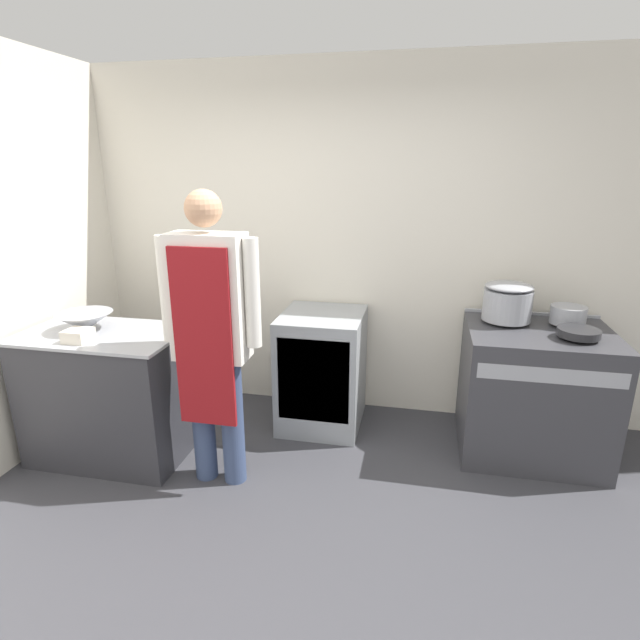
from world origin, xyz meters
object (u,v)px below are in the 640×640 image
Objects in this scene: saute_pan at (579,332)px; fridge_unit at (322,369)px; sauce_pot at (568,315)px; stove at (533,391)px; mixing_bowl at (85,321)px; person_cook at (211,326)px; plastic_tub at (78,335)px; stock_pot at (508,301)px.

fridge_unit is at bearing 172.47° from saute_pan.
stove is at bearing -143.66° from sauce_pot.
person_cook is at bearing -9.63° from mixing_bowl.
sauce_pot is at bearing 1.68° from fridge_unit.
plastic_tub reaches higher than stove.
mixing_bowl is at bearing -154.39° from fridge_unit.
stove is 6.37× the size of plastic_tub.
mixing_bowl is at bearing 170.37° from person_cook.
fridge_unit is at bearing 25.61° from mixing_bowl.
fridge_unit is 3.83× the size of sauce_pot.
stock_pot is at bearing 146.82° from stove.
plastic_tub reaches higher than fridge_unit.
person_cook is 0.88m from plastic_tub.
person_cook is 2.38m from sauce_pot.
fridge_unit is 1.78m from sauce_pot.
mixing_bowl is (-0.97, 0.16, -0.08)m from person_cook.
person_cook reaches higher than sauce_pot.
mixing_bowl reaches higher than stove.
fridge_unit is 1.78m from saute_pan.
sauce_pot is (1.70, 0.05, 0.53)m from fridge_unit.
stove is at bearing 15.92° from plastic_tub.
person_cook is 0.98m from mixing_bowl.
stock_pot is at bearing 27.03° from person_cook.
saute_pan is (0.40, -0.27, -0.11)m from stock_pot.
person_cook is at bearing 2.83° from plastic_tub.
sauce_pot is (0.00, 0.27, 0.04)m from saute_pan.
sauce_pot reaches higher than saute_pan.
mixing_bowl is 1.40× the size of saute_pan.
person_cook is (-2.01, -0.78, 0.59)m from stove.
plastic_tub is (-0.87, -0.04, -0.10)m from person_cook.
saute_pan is 1.11× the size of sauce_pot.
stove is 3.63× the size of saute_pan.
saute_pan is at bearing 8.59° from mixing_bowl.
sauce_pot reaches higher than plastic_tub.
person_cook is (-0.50, -0.87, 0.59)m from fridge_unit.
stock_pot is (2.66, 0.96, 0.11)m from plastic_tub.
saute_pan is (0.19, -0.14, 0.49)m from stove.
stock_pot reaches higher than mixing_bowl.
stock_pot is 0.41m from sauce_pot.
person_cook is 7.85× the size of sauce_pot.
stock_pot is at bearing 180.00° from sauce_pot.
stock_pot is 1.41× the size of sauce_pot.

